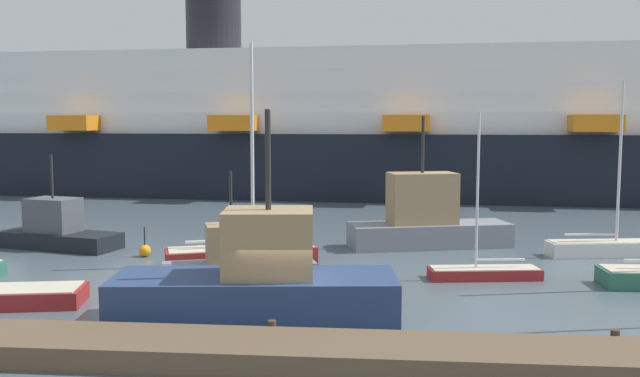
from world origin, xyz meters
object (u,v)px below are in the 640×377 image
Objects in this scene: fishing_boat_3 at (426,220)px; channel_buoy_0 at (145,250)px; sailboat_4 at (607,246)px; fishing_boat_2 at (258,284)px; fishing_boat_0 at (237,265)px; fishing_boat_1 at (57,230)px; sailboat_5 at (484,271)px; cruise_ship at (408,131)px; sailboat_3 at (242,254)px.

fishing_boat_3 is 13.87m from channel_buoy_0.
sailboat_4 is at bearing 5.64° from channel_buoy_0.
fishing_boat_2 is 12.00m from channel_buoy_0.
fishing_boat_0 is 4.32× the size of channel_buoy_0.
fishing_boat_1 is (-10.68, 6.96, 0.07)m from fishing_boat_0.
sailboat_5 is 9.91m from fishing_boat_0.
sailboat_4 is 18.63m from fishing_boat_2.
cruise_ship reaches higher than fishing_boat_2.
sailboat_4 is at bearing -7.45° from sailboat_3.
fishing_boat_0 is at bearing -43.19° from channel_buoy_0.
fishing_boat_2 reaches higher than channel_buoy_0.
sailboat_5 is at bearing -28.34° from sailboat_3.
sailboat_5 is 4.76× the size of channel_buoy_0.
fishing_boat_0 is at bearing 104.62° from fishing_boat_2.
sailboat_5 is at bearing 173.69° from fishing_boat_0.
sailboat_3 is 1.45× the size of sailboat_5.
fishing_boat_2 is at bearing 91.85° from fishing_boat_0.
sailboat_4 is 17.71m from fishing_boat_0.
fishing_boat_3 is 0.09× the size of cruise_ship.
fishing_boat_0 is 0.72× the size of fishing_boat_3.
channel_buoy_0 is 0.01× the size of cruise_ship.
cruise_ship reaches higher than sailboat_5.
fishing_boat_2 is at bearing 50.79° from fishing_boat_3.
sailboat_4 reaches higher than fishing_boat_2.
fishing_boat_2 is 14.70m from fishing_boat_3.
fishing_boat_0 is at bearing -98.77° from cruise_ship.
cruise_ship is (6.05, 37.77, 4.28)m from fishing_boat_2.
fishing_boat_2 reaches higher than fishing_boat_1.
cruise_ship is at bearing 64.86° from channel_buoy_0.
sailboat_3 is at bearing 17.81° from fishing_boat_3.
sailboat_4 is at bearing -149.13° from sailboat_5.
fishing_boat_2 is at bearing -149.69° from sailboat_4.
sailboat_4 is at bearing -174.24° from fishing_boat_0.
channel_buoy_0 is (-7.17, 9.58, -0.90)m from fishing_boat_2.
cruise_ship reaches higher than fishing_boat_0.
fishing_boat_1 is 0.78× the size of fishing_boat_3.
channel_buoy_0 is (-5.53, 5.19, -0.52)m from fishing_boat_0.
fishing_boat_2 is (2.24, -8.05, 0.66)m from sailboat_3.
fishing_boat_2 is (1.64, -4.39, 0.38)m from fishing_boat_0.
cruise_ship is (18.38, 26.42, 4.59)m from fishing_boat_1.
sailboat_3 is at bearing 99.62° from fishing_boat_2.
sailboat_3 is 31.25m from cruise_ship.
fishing_boat_2 is (12.32, -11.35, 0.31)m from fishing_boat_1.
cruise_ship reaches higher than fishing_boat_1.
fishing_boat_1 is at bearing -21.42° from sailboat_5.
fishing_boat_3 is 6.01× the size of channel_buoy_0.
fishing_boat_0 is 0.06× the size of cruise_ship.
sailboat_3 reaches higher than channel_buoy_0.
fishing_boat_0 is 4.70m from fishing_boat_2.
sailboat_4 is 27.83m from cruise_ship.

